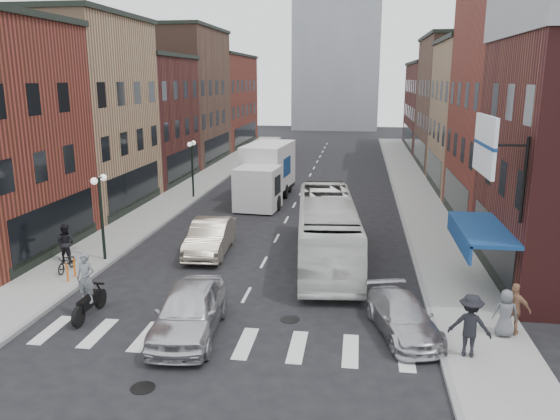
# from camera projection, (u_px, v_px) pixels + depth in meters

# --- Properties ---
(ground) EXTENTS (160.00, 160.00, 0.00)m
(ground) POSITION_uv_depth(u_px,v_px,m) (241.00, 305.00, 20.77)
(ground) COLOR black
(ground) RESTS_ON ground
(sidewalk_left) EXTENTS (3.00, 74.00, 0.15)m
(sidewalk_left) POSITION_uv_depth(u_px,v_px,m) (195.00, 186.00, 43.10)
(sidewalk_left) COLOR gray
(sidewalk_left) RESTS_ON ground
(sidewalk_right) EXTENTS (3.00, 74.00, 0.15)m
(sidewalk_right) POSITION_uv_depth(u_px,v_px,m) (415.00, 193.00, 40.71)
(sidewalk_right) COLOR gray
(sidewalk_right) RESTS_ON ground
(curb_left) EXTENTS (0.20, 74.00, 0.16)m
(curb_left) POSITION_uv_depth(u_px,v_px,m) (214.00, 188.00, 42.90)
(curb_left) COLOR gray
(curb_left) RESTS_ON ground
(curb_right) EXTENTS (0.20, 74.00, 0.16)m
(curb_right) POSITION_uv_depth(u_px,v_px,m) (395.00, 193.00, 40.94)
(curb_right) COLOR gray
(curb_right) RESTS_ON ground
(crosswalk_stripes) EXTENTS (12.00, 2.20, 0.01)m
(crosswalk_stripes) POSITION_uv_depth(u_px,v_px,m) (222.00, 342.00, 17.88)
(crosswalk_stripes) COLOR silver
(crosswalk_stripes) RESTS_ON ground
(bldg_left_mid_a) EXTENTS (10.30, 10.20, 12.30)m
(bldg_left_mid_a) POSITION_uv_depth(u_px,v_px,m) (57.00, 114.00, 34.88)
(bldg_left_mid_a) COLOR #A17859
(bldg_left_mid_a) RESTS_ON ground
(bldg_left_mid_b) EXTENTS (10.30, 10.20, 10.30)m
(bldg_left_mid_b) POSITION_uv_depth(u_px,v_px,m) (124.00, 119.00, 44.74)
(bldg_left_mid_b) COLOR #411717
(bldg_left_mid_b) RESTS_ON ground
(bldg_left_far_a) EXTENTS (10.30, 12.20, 13.30)m
(bldg_left_far_a) POSITION_uv_depth(u_px,v_px,m) (168.00, 96.00, 54.96)
(bldg_left_far_a) COLOR #513528
(bldg_left_far_a) RESTS_ON ground
(bldg_left_far_b) EXTENTS (10.30, 16.20, 11.30)m
(bldg_left_far_b) POSITION_uv_depth(u_px,v_px,m) (207.00, 101.00, 68.66)
(bldg_left_far_b) COLOR maroon
(bldg_left_far_b) RESTS_ON ground
(bldg_right_mid_a) EXTENTS (10.30, 10.20, 14.30)m
(bldg_right_mid_a) POSITION_uv_depth(u_px,v_px,m) (555.00, 101.00, 30.44)
(bldg_right_mid_a) COLOR maroon
(bldg_right_mid_a) RESTS_ON ground
(bldg_right_mid_b) EXTENTS (10.30, 10.20, 11.30)m
(bldg_right_mid_b) POSITION_uv_depth(u_px,v_px,m) (507.00, 116.00, 40.41)
(bldg_right_mid_b) COLOR #A17859
(bldg_right_mid_b) RESTS_ON ground
(bldg_right_far_a) EXTENTS (10.30, 12.20, 12.30)m
(bldg_right_far_a) POSITION_uv_depth(u_px,v_px,m) (477.00, 103.00, 50.87)
(bldg_right_far_a) COLOR #513528
(bldg_right_far_a) RESTS_ON ground
(bldg_right_far_b) EXTENTS (10.30, 16.20, 10.30)m
(bldg_right_far_b) POSITION_uv_depth(u_px,v_px,m) (452.00, 106.00, 64.57)
(bldg_right_far_b) COLOR #411717
(bldg_right_far_b) RESTS_ON ground
(awning_blue) EXTENTS (1.80, 5.00, 0.78)m
(awning_blue) POSITION_uv_depth(u_px,v_px,m) (477.00, 230.00, 21.30)
(awning_blue) COLOR navy
(awning_blue) RESTS_ON ground
(billboard_sign) EXTENTS (1.52, 3.00, 3.70)m
(billboard_sign) POSITION_uv_depth(u_px,v_px,m) (487.00, 147.00, 18.60)
(billboard_sign) COLOR black
(billboard_sign) RESTS_ON ground
(streetlamp_near) EXTENTS (0.32, 1.22, 4.11)m
(streetlamp_near) POSITION_uv_depth(u_px,v_px,m) (101.00, 202.00, 24.96)
(streetlamp_near) COLOR black
(streetlamp_near) RESTS_ON ground
(streetlamp_far) EXTENTS (0.32, 1.22, 4.11)m
(streetlamp_far) POSITION_uv_depth(u_px,v_px,m) (192.00, 158.00, 38.43)
(streetlamp_far) COLOR black
(streetlamp_far) RESTS_ON ground
(bike_rack) EXTENTS (0.08, 0.68, 0.80)m
(bike_rack) POSITION_uv_depth(u_px,v_px,m) (71.00, 270.00, 22.95)
(bike_rack) COLOR #D8590C
(bike_rack) RESTS_ON sidewalk_left
(box_truck) EXTENTS (3.25, 9.13, 3.88)m
(box_truck) POSITION_uv_depth(u_px,v_px,m) (266.00, 174.00, 38.05)
(box_truck) COLOR silver
(box_truck) RESTS_ON ground
(motorcycle_rider) EXTENTS (0.66, 2.38, 2.43)m
(motorcycle_rider) POSITION_uv_depth(u_px,v_px,m) (87.00, 288.00, 19.43)
(motorcycle_rider) COLOR black
(motorcycle_rider) RESTS_ON ground
(transit_bus) EXTENTS (3.63, 11.17, 3.06)m
(transit_bus) POSITION_uv_depth(u_px,v_px,m) (327.00, 230.00, 25.41)
(transit_bus) COLOR silver
(transit_bus) RESTS_ON ground
(sedan_left_near) EXTENTS (2.44, 5.18, 1.71)m
(sedan_left_near) POSITION_uv_depth(u_px,v_px,m) (189.00, 311.00, 18.20)
(sedan_left_near) COLOR silver
(sedan_left_near) RESTS_ON ground
(sedan_left_far) EXTENTS (2.05, 5.12, 1.66)m
(sedan_left_far) POSITION_uv_depth(u_px,v_px,m) (210.00, 237.00, 26.74)
(sedan_left_far) COLOR #C1B49C
(sedan_left_far) RESTS_ON ground
(curb_car) EXTENTS (2.78, 4.55, 1.23)m
(curb_car) POSITION_uv_depth(u_px,v_px,m) (403.00, 317.00, 18.27)
(curb_car) COLOR #B3B2B7
(curb_car) RESTS_ON ground
(parked_bicycle) EXTENTS (0.62, 1.55, 0.80)m
(parked_bicycle) POSITION_uv_depth(u_px,v_px,m) (67.00, 262.00, 23.89)
(parked_bicycle) COLOR black
(parked_bicycle) RESTS_ON sidewalk_left
(ped_left_solo) EXTENTS (0.92, 0.60, 1.78)m
(ped_left_solo) POSITION_uv_depth(u_px,v_px,m) (66.00, 243.00, 25.11)
(ped_left_solo) COLOR black
(ped_left_solo) RESTS_ON sidewalk_left
(ped_right_a) EXTENTS (1.38, 0.88, 1.98)m
(ped_right_a) POSITION_uv_depth(u_px,v_px,m) (470.00, 325.00, 16.49)
(ped_right_a) COLOR black
(ped_right_a) RESTS_ON sidewalk_right
(ped_right_b) EXTENTS (1.16, 0.93, 1.77)m
(ped_right_b) POSITION_uv_depth(u_px,v_px,m) (514.00, 309.00, 17.90)
(ped_right_b) COLOR #966A4C
(ped_right_b) RESTS_ON sidewalk_right
(ped_right_c) EXTENTS (0.81, 0.56, 1.60)m
(ped_right_c) POSITION_uv_depth(u_px,v_px,m) (505.00, 313.00, 17.80)
(ped_right_c) COLOR #585B60
(ped_right_c) RESTS_ON sidewalk_right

